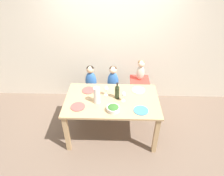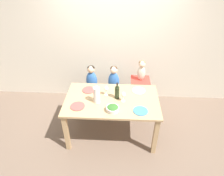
# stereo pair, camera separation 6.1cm
# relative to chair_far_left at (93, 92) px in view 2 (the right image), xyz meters

# --- Properties ---
(ground_plane) EXTENTS (14.00, 14.00, 0.00)m
(ground_plane) POSITION_rel_chair_far_left_xyz_m (0.44, -0.70, -0.40)
(ground_plane) COLOR #705B4C
(wall_back) EXTENTS (10.00, 0.06, 2.70)m
(wall_back) POSITION_rel_chair_far_left_xyz_m (0.44, 0.51, 0.95)
(wall_back) COLOR beige
(wall_back) RESTS_ON ground_plane
(dining_table) EXTENTS (1.55, 0.93, 0.78)m
(dining_table) POSITION_rel_chair_far_left_xyz_m (0.44, -0.70, 0.28)
(dining_table) COLOR tan
(dining_table) RESTS_ON ground_plane
(chair_far_left) EXTENTS (0.43, 0.42, 0.47)m
(chair_far_left) POSITION_rel_chair_far_left_xyz_m (0.00, 0.00, 0.00)
(chair_far_left) COLOR silver
(chair_far_left) RESTS_ON ground_plane
(chair_far_center) EXTENTS (0.43, 0.42, 0.47)m
(chair_far_center) POSITION_rel_chair_far_left_xyz_m (0.44, 0.00, 0.00)
(chair_far_center) COLOR silver
(chair_far_center) RESTS_ON ground_plane
(chair_right_highchair) EXTENTS (0.37, 0.36, 0.74)m
(chair_right_highchair) POSITION_rel_chair_far_left_xyz_m (0.96, 0.00, 0.18)
(chair_right_highchair) COLOR silver
(chair_right_highchair) RESTS_ON ground_plane
(person_child_left) EXTENTS (0.22, 0.15, 0.54)m
(person_child_left) POSITION_rel_chair_far_left_xyz_m (0.00, 0.00, 0.35)
(person_child_left) COLOR #3366B2
(person_child_left) RESTS_ON chair_far_left
(person_child_center) EXTENTS (0.22, 0.15, 0.54)m
(person_child_center) POSITION_rel_chair_far_left_xyz_m (0.44, 0.00, 0.35)
(person_child_center) COLOR #3366B2
(person_child_center) RESTS_ON chair_far_center
(person_baby_right) EXTENTS (0.15, 0.13, 0.41)m
(person_baby_right) POSITION_rel_chair_far_left_xyz_m (0.96, 0.00, 0.57)
(person_baby_right) COLOR beige
(person_baby_right) RESTS_ON chair_right_highchair
(wine_bottle) EXTENTS (0.08, 0.08, 0.30)m
(wine_bottle) POSITION_rel_chair_far_left_xyz_m (0.52, -0.66, 0.50)
(wine_bottle) COLOR #232D19
(wine_bottle) RESTS_ON dining_table
(paper_towel_roll) EXTENTS (0.10, 0.10, 0.28)m
(paper_towel_roll) POSITION_rel_chair_far_left_xyz_m (0.20, -0.78, 0.52)
(paper_towel_roll) COLOR white
(paper_towel_roll) RESTS_ON dining_table
(wine_glass_near) EXTENTS (0.07, 0.07, 0.18)m
(wine_glass_near) POSITION_rel_chair_far_left_xyz_m (0.63, -0.74, 0.51)
(wine_glass_near) COLOR white
(wine_glass_near) RESTS_ON dining_table
(wine_glass_far) EXTENTS (0.07, 0.07, 0.18)m
(wine_glass_far) POSITION_rel_chair_far_left_xyz_m (0.34, -0.58, 0.51)
(wine_glass_far) COLOR white
(wine_glass_far) RESTS_ON dining_table
(salad_bowl_large) EXTENTS (0.20, 0.20, 0.09)m
(salad_bowl_large) POSITION_rel_chair_far_left_xyz_m (0.47, -0.99, 0.42)
(salad_bowl_large) COLOR silver
(salad_bowl_large) RESTS_ON dining_table
(dinner_plate_front_left) EXTENTS (0.23, 0.23, 0.01)m
(dinner_plate_front_left) POSITION_rel_chair_far_left_xyz_m (-0.09, -0.92, 0.39)
(dinner_plate_front_left) COLOR #D14C47
(dinner_plate_front_left) RESTS_ON dining_table
(dinner_plate_back_left) EXTENTS (0.23, 0.23, 0.01)m
(dinner_plate_back_left) POSITION_rel_chair_far_left_xyz_m (0.02, -0.46, 0.39)
(dinner_plate_back_left) COLOR #D14C47
(dinner_plate_back_left) RESTS_ON dining_table
(dinner_plate_back_right) EXTENTS (0.23, 0.23, 0.01)m
(dinner_plate_back_right) POSITION_rel_chair_far_left_xyz_m (0.90, -0.43, 0.39)
(dinner_plate_back_right) COLOR silver
(dinner_plate_back_right) RESTS_ON dining_table
(dinner_plate_front_right) EXTENTS (0.23, 0.23, 0.01)m
(dinner_plate_front_right) POSITION_rel_chair_far_left_xyz_m (0.89, -0.98, 0.39)
(dinner_plate_front_right) COLOR teal
(dinner_plate_front_right) RESTS_ON dining_table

